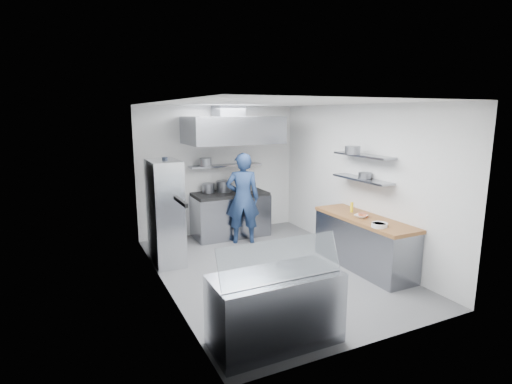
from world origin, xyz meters
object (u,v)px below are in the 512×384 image
chef (243,198)px  display_case (275,309)px  gas_range (230,216)px  wire_rack (165,212)px

chef → display_case: (-1.16, -3.55, -0.51)m
gas_range → chef: (0.06, -0.55, 0.48)m
wire_rack → chef: bearing=14.3°
wire_rack → gas_range: bearing=31.1°
gas_range → chef: chef is taller
gas_range → chef: 0.74m
chef → gas_range: bearing=-63.6°
chef → wire_rack: size_ratio=1.01×
gas_range → wire_rack: size_ratio=0.86×
gas_range → wire_rack: 1.96m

